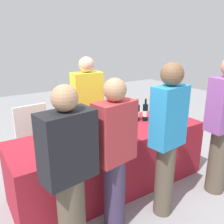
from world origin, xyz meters
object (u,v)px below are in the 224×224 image
(wine_bottle_3, at_px, (145,112))
(wine_glass_0, at_px, (63,139))
(wine_glass_5, at_px, (132,124))
(guest_3, at_px, (223,124))
(wine_bottle_0, at_px, (109,118))
(server_pouring, at_px, (88,109))
(wine_glass_2, at_px, (89,136))
(wine_glass_3, at_px, (98,135))
(menu_board, at_px, (33,137))
(wine_bottle_2, at_px, (137,113))
(guest_2, at_px, (167,137))
(guest_0, at_px, (69,172))
(guest_1, at_px, (115,153))
(wine_glass_4, at_px, (114,130))
(wine_bottle_1, at_px, (131,114))
(wine_glass_1, at_px, (75,136))

(wine_bottle_3, bearing_deg, wine_glass_0, -170.96)
(wine_glass_5, xyz_separation_m, guest_3, (0.83, -0.66, 0.04))
(wine_bottle_0, relative_size, server_pouring, 0.19)
(wine_bottle_3, height_order, wine_glass_2, wine_bottle_3)
(wine_glass_0, xyz_separation_m, wine_glass_5, (0.88, -0.02, -0.00))
(wine_glass_3, xyz_separation_m, menu_board, (-0.39, 1.24, -0.38))
(wine_bottle_2, relative_size, server_pouring, 0.20)
(wine_glass_2, distance_m, guest_3, 1.57)
(guest_2, bearing_deg, guest_0, 169.86)
(guest_0, relative_size, guest_1, 1.00)
(guest_1, bearing_deg, wine_glass_0, 112.53)
(guest_2, relative_size, menu_board, 1.73)
(wine_bottle_0, height_order, wine_glass_4, wine_bottle_0)
(wine_bottle_0, relative_size, guest_0, 0.20)
(wine_glass_4, xyz_separation_m, guest_3, (1.10, -0.65, 0.06))
(wine_bottle_2, xyz_separation_m, guest_0, (-1.34, -0.80, -0.06))
(wine_bottle_0, height_order, guest_1, guest_1)
(wine_bottle_0, distance_m, wine_glass_0, 0.79)
(wine_glass_2, bearing_deg, wine_glass_5, 6.89)
(wine_bottle_1, relative_size, wine_glass_5, 2.28)
(guest_1, bearing_deg, guest_3, -17.15)
(wine_glass_3, bearing_deg, guest_1, -97.43)
(wine_glass_2, xyz_separation_m, guest_0, (-0.42, -0.45, -0.05))
(wine_glass_2, relative_size, wine_glass_3, 1.08)
(wine_glass_0, bearing_deg, guest_0, -106.82)
(wine_bottle_1, distance_m, guest_3, 1.13)
(wine_bottle_2, relative_size, menu_board, 0.34)
(wine_glass_1, xyz_separation_m, guest_3, (1.56, -0.70, 0.05))
(wine_bottle_3, xyz_separation_m, wine_glass_4, (-0.67, -0.23, -0.04))
(wine_glass_2, bearing_deg, wine_bottle_0, 37.74)
(wine_bottle_2, distance_m, wine_glass_3, 0.89)
(wine_bottle_2, relative_size, wine_bottle_3, 1.00)
(wine_bottle_1, bearing_deg, server_pouring, 121.22)
(wine_glass_4, xyz_separation_m, wine_glass_5, (0.27, 0.01, 0.02))
(wine_glass_3, xyz_separation_m, guest_1, (-0.05, -0.41, -0.03))
(guest_1, bearing_deg, wine_glass_5, 30.33)
(wine_bottle_0, distance_m, wine_bottle_2, 0.44)
(guest_0, relative_size, guest_3, 0.92)
(wine_glass_3, relative_size, wine_glass_4, 1.14)
(wine_glass_4, relative_size, wine_glass_5, 0.85)
(wine_bottle_0, bearing_deg, wine_glass_5, -63.99)
(server_pouring, height_order, menu_board, server_pouring)
(guest_2, xyz_separation_m, guest_3, (0.84, -0.07, -0.01))
(wine_glass_2, distance_m, server_pouring, 1.02)
(wine_bottle_2, bearing_deg, wine_bottle_3, -29.07)
(wine_bottle_1, distance_m, wine_glass_0, 1.09)
(wine_glass_1, distance_m, server_pouring, 0.97)
(wine_bottle_1, height_order, server_pouring, server_pouring)
(guest_1, bearing_deg, wine_glass_3, 72.89)
(wine_glass_2, bearing_deg, guest_1, -82.69)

